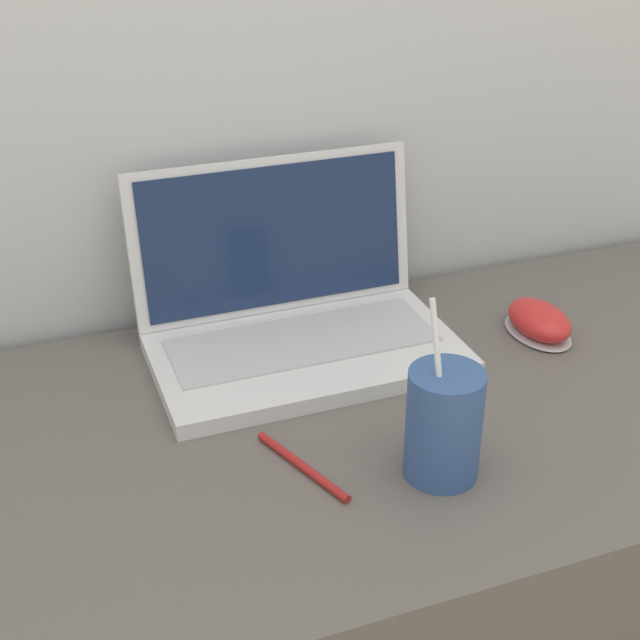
# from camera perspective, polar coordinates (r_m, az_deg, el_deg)

# --- Properties ---
(laptop) EXTENTS (0.37, 0.26, 0.22)m
(laptop) POSITION_cam_1_polar(r_m,az_deg,el_deg) (1.11, -1.54, 0.58)
(laptop) COLOR silver
(laptop) RESTS_ON desk
(drink_cup) EXTENTS (0.08, 0.08, 0.19)m
(drink_cup) POSITION_cam_1_polar(r_m,az_deg,el_deg) (0.89, 7.92, -6.51)
(drink_cup) COLOR #33518C
(drink_cup) RESTS_ON desk
(computer_mouse) EXTENTS (0.07, 0.11, 0.04)m
(computer_mouse) POSITION_cam_1_polar(r_m,az_deg,el_deg) (1.19, 13.84, -0.09)
(computer_mouse) COLOR #B2B2B7
(computer_mouse) RESTS_ON desk
(pen) EXTENTS (0.06, 0.13, 0.01)m
(pen) POSITION_cam_1_polar(r_m,az_deg,el_deg) (0.92, -1.15, -9.32)
(pen) COLOR #A51E1E
(pen) RESTS_ON desk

